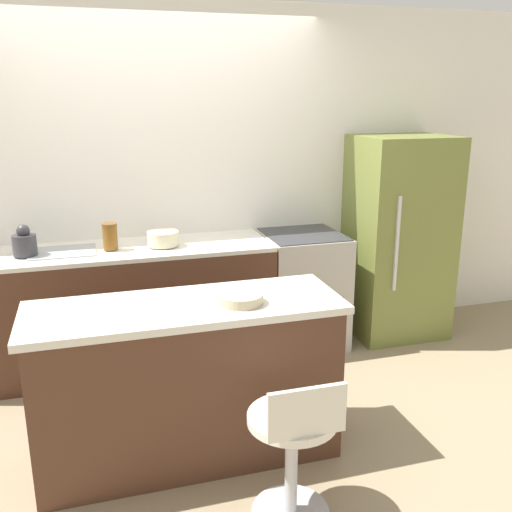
{
  "coord_description": "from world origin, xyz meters",
  "views": [
    {
      "loc": [
        -0.5,
        -3.66,
        1.94
      ],
      "look_at": [
        0.5,
        -0.29,
        0.94
      ],
      "focal_mm": 40.0,
      "sensor_mm": 36.0,
      "label": 1
    }
  ],
  "objects_px": {
    "oven_range": "(302,289)",
    "stool_chair": "(293,448)",
    "refrigerator": "(398,237)",
    "mixing_bowl": "(163,238)",
    "kettle": "(24,243)"
  },
  "relations": [
    {
      "from": "stool_chair",
      "to": "kettle",
      "type": "xyz_separation_m",
      "value": [
        -1.24,
        1.83,
        0.6
      ]
    },
    {
      "from": "stool_chair",
      "to": "mixing_bowl",
      "type": "relative_size",
      "value": 3.47
    },
    {
      "from": "refrigerator",
      "to": "stool_chair",
      "type": "relative_size",
      "value": 2.13
    },
    {
      "from": "refrigerator",
      "to": "kettle",
      "type": "height_order",
      "value": "refrigerator"
    },
    {
      "from": "refrigerator",
      "to": "mixing_bowl",
      "type": "distance_m",
      "value": 1.92
    },
    {
      "from": "oven_range",
      "to": "stool_chair",
      "type": "height_order",
      "value": "oven_range"
    },
    {
      "from": "oven_range",
      "to": "kettle",
      "type": "relative_size",
      "value": 4.27
    },
    {
      "from": "kettle",
      "to": "mixing_bowl",
      "type": "distance_m",
      "value": 0.92
    },
    {
      "from": "mixing_bowl",
      "to": "kettle",
      "type": "bearing_deg",
      "value": 180.0
    },
    {
      "from": "refrigerator",
      "to": "mixing_bowl",
      "type": "relative_size",
      "value": 7.38
    },
    {
      "from": "refrigerator",
      "to": "stool_chair",
      "type": "distance_m",
      "value": 2.48
    },
    {
      "from": "oven_range",
      "to": "refrigerator",
      "type": "distance_m",
      "value": 0.9
    },
    {
      "from": "stool_chair",
      "to": "kettle",
      "type": "relative_size",
      "value": 3.63
    },
    {
      "from": "refrigerator",
      "to": "mixing_bowl",
      "type": "xyz_separation_m",
      "value": [
        -1.91,
        -0.03,
        0.14
      ]
    },
    {
      "from": "oven_range",
      "to": "kettle",
      "type": "bearing_deg",
      "value": -179.02
    }
  ]
}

